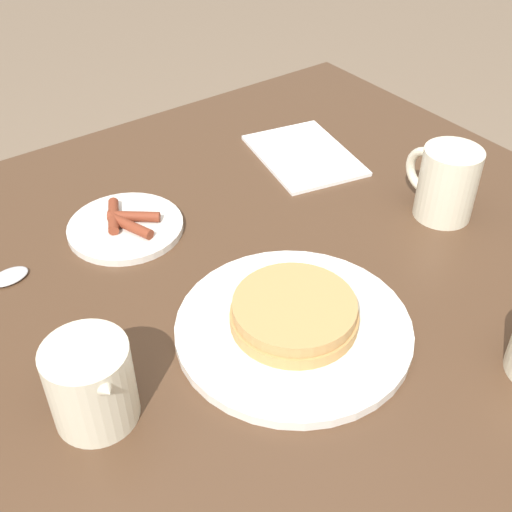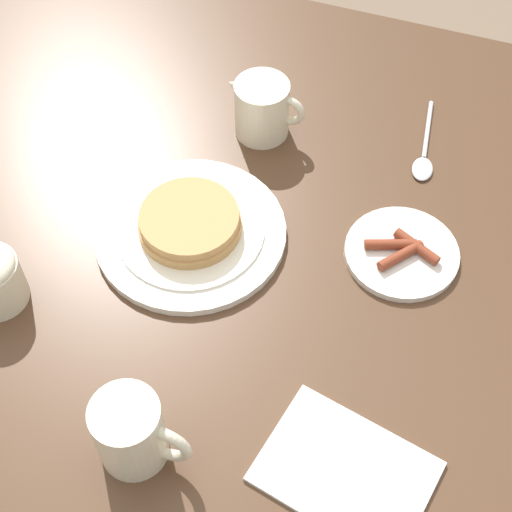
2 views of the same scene
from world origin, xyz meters
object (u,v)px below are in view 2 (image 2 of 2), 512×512
(side_plate_bacon, at_px, (402,252))
(napkin, at_px, (346,471))
(coffee_mug, at_px, (132,432))
(pancake_plate, at_px, (190,228))
(creamer_pitcher, at_px, (261,108))
(spoon, at_px, (424,156))

(side_plate_bacon, xyz_separation_m, napkin, (0.01, -0.32, -0.00))
(coffee_mug, bearing_deg, pancake_plate, 101.16)
(pancake_plate, bearing_deg, coffee_mug, -78.84)
(side_plate_bacon, bearing_deg, napkin, -88.10)
(pancake_plate, relative_size, creamer_pitcher, 2.13)
(pancake_plate, height_order, side_plate_bacon, pancake_plate)
(side_plate_bacon, bearing_deg, creamer_pitcher, 147.94)
(side_plate_bacon, distance_m, coffee_mug, 0.43)
(side_plate_bacon, relative_size, coffee_mug, 1.37)
(pancake_plate, xyz_separation_m, side_plate_bacon, (0.28, 0.06, -0.01))
(coffee_mug, distance_m, creamer_pitcher, 0.53)
(side_plate_bacon, relative_size, napkin, 0.73)
(napkin, bearing_deg, spoon, 92.29)
(creamer_pitcher, distance_m, napkin, 0.55)
(creamer_pitcher, height_order, spoon, creamer_pitcher)
(coffee_mug, xyz_separation_m, spoon, (0.21, 0.56, -0.05))
(creamer_pitcher, relative_size, spoon, 0.73)
(spoon, bearing_deg, side_plate_bacon, -87.04)
(side_plate_bacon, distance_m, napkin, 0.32)
(side_plate_bacon, bearing_deg, spoon, 92.96)
(creamer_pitcher, xyz_separation_m, napkin, (0.27, -0.48, -0.04))
(pancake_plate, height_order, spoon, pancake_plate)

